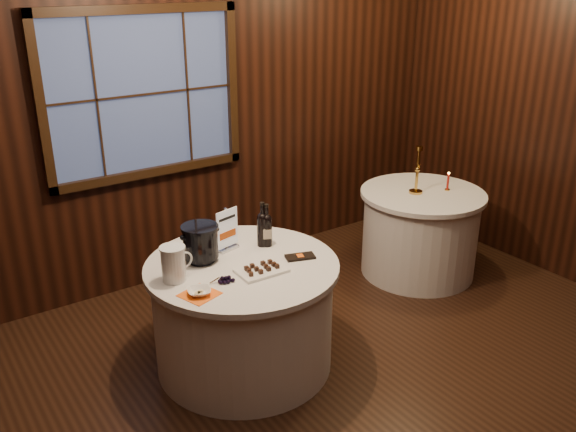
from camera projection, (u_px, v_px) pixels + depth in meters
back_wall at (144, 107)px, 4.83m from camera, size 6.00×0.10×3.00m
main_table at (244, 314)px, 4.13m from camera, size 1.28×1.28×0.77m
side_table at (420, 232)px, 5.41m from camera, size 1.08×1.08×0.77m
sign_stand at (227, 236)px, 4.15m from camera, size 0.18×0.13×0.30m
port_bottle_left at (262, 227)px, 4.20m from camera, size 0.08×0.08×0.32m
port_bottle_right at (267, 228)px, 4.20m from camera, size 0.07×0.09×0.31m
ice_bucket at (200, 243)px, 3.97m from camera, size 0.25×0.25×0.25m
chocolate_plate at (261, 269)px, 3.87m from camera, size 0.31×0.22×0.04m
chocolate_box at (300, 257)px, 4.06m from camera, size 0.22×0.16×0.02m
grape_bunch at (225, 279)px, 3.75m from camera, size 0.17×0.10×0.04m
glass_pitcher at (174, 263)px, 3.73m from camera, size 0.21×0.16×0.23m
orange_napkin at (199, 294)px, 3.60m from camera, size 0.25×0.25×0.00m
cracker_bowl at (199, 292)px, 3.60m from camera, size 0.18×0.18×0.03m
brass_candlestick at (417, 176)px, 5.19m from camera, size 0.12×0.12×0.41m
red_candle at (448, 183)px, 5.28m from camera, size 0.05×0.05×0.17m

